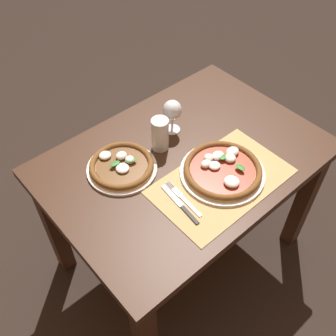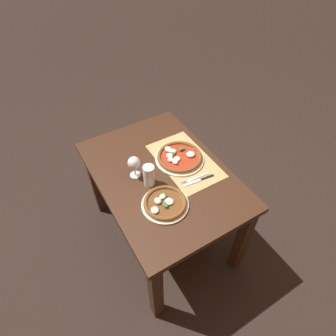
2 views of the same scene
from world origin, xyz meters
name	(u,v)px [view 1 (image 1 of 2)]	position (x,y,z in m)	size (l,w,h in m)	color
ground_plane	(181,250)	(0.00, 0.00, 0.00)	(24.00, 24.00, 0.00)	black
dining_table	(184,176)	(0.00, 0.00, 0.62)	(1.14, 0.80, 0.74)	#382114
paper_placemat	(222,181)	(0.02, -0.19, 0.74)	(0.54, 0.33, 0.00)	tan
pizza_near	(223,170)	(0.05, -0.16, 0.76)	(0.33, 0.33, 0.05)	silver
pizza_far	(122,166)	(-0.24, 0.11, 0.76)	(0.28, 0.28, 0.05)	silver
wine_glass	(172,111)	(0.07, 0.16, 0.85)	(0.08, 0.08, 0.16)	silver
pint_glass	(160,135)	(-0.04, 0.11, 0.81)	(0.07, 0.07, 0.15)	silver
fork	(183,198)	(-0.16, -0.16, 0.75)	(0.03, 0.20, 0.00)	#B7B7BC
knife	(180,204)	(-0.18, -0.17, 0.75)	(0.04, 0.22, 0.01)	black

